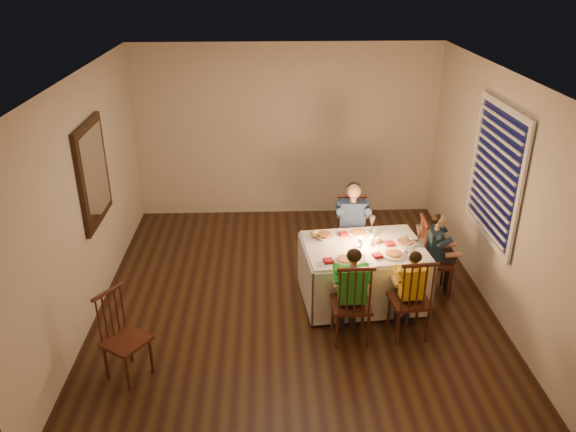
{
  "coord_description": "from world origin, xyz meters",
  "views": [
    {
      "loc": [
        -0.29,
        -5.6,
        3.67
      ],
      "look_at": [
        -0.07,
        0.15,
        1.01
      ],
      "focal_mm": 35.0,
      "sensor_mm": 36.0,
      "label": 1
    }
  ],
  "objects_px": {
    "chair_near_right": "(406,334)",
    "chair_extra": "(131,375)",
    "chair_adult": "(350,269)",
    "child_yellow": "(406,334)",
    "adult": "(350,269)",
    "child_green": "(349,339)",
    "chair_end": "(431,292)",
    "chair_near_left": "(349,339)",
    "dining_table": "(363,261)",
    "serving_bowl": "(325,237)",
    "child_teal": "(431,292)"
  },
  "relations": [
    {
      "from": "serving_bowl",
      "to": "chair_extra",
      "type": "bearing_deg",
      "value": -144.4
    },
    {
      "from": "child_yellow",
      "to": "chair_near_left",
      "type": "bearing_deg",
      "value": -0.73
    },
    {
      "from": "chair_near_right",
      "to": "child_green",
      "type": "height_order",
      "value": "child_green"
    },
    {
      "from": "chair_adult",
      "to": "adult",
      "type": "relative_size",
      "value": 0.82
    },
    {
      "from": "chair_near_left",
      "to": "chair_near_right",
      "type": "xyz_separation_m",
      "value": [
        0.62,
        0.05,
        0.0
      ]
    },
    {
      "from": "chair_near_right",
      "to": "serving_bowl",
      "type": "height_order",
      "value": "serving_bowl"
    },
    {
      "from": "serving_bowl",
      "to": "chair_near_left",
      "type": "bearing_deg",
      "value": -78.72
    },
    {
      "from": "chair_adult",
      "to": "serving_bowl",
      "type": "relative_size",
      "value": 4.75
    },
    {
      "from": "child_yellow",
      "to": "child_teal",
      "type": "distance_m",
      "value": 0.95
    },
    {
      "from": "chair_end",
      "to": "child_teal",
      "type": "xyz_separation_m",
      "value": [
        0.0,
        0.0,
        0.0
      ]
    },
    {
      "from": "dining_table",
      "to": "child_green",
      "type": "relative_size",
      "value": 1.33
    },
    {
      "from": "child_teal",
      "to": "chair_extra",
      "type": "bearing_deg",
      "value": 115.29
    },
    {
      "from": "adult",
      "to": "chair_near_left",
      "type": "bearing_deg",
      "value": -94.88
    },
    {
      "from": "child_yellow",
      "to": "adult",
      "type": "bearing_deg",
      "value": -79.34
    },
    {
      "from": "adult",
      "to": "child_green",
      "type": "xyz_separation_m",
      "value": [
        -0.21,
        -1.46,
        0.0
      ]
    },
    {
      "from": "adult",
      "to": "child_yellow",
      "type": "height_order",
      "value": "adult"
    },
    {
      "from": "chair_near_left",
      "to": "child_green",
      "type": "xyz_separation_m",
      "value": [
        0.0,
        0.0,
        0.0
      ]
    },
    {
      "from": "chair_near_right",
      "to": "child_green",
      "type": "xyz_separation_m",
      "value": [
        -0.62,
        -0.05,
        0.0
      ]
    },
    {
      "from": "chair_adult",
      "to": "child_yellow",
      "type": "distance_m",
      "value": 1.46
    },
    {
      "from": "chair_end",
      "to": "serving_bowl",
      "type": "bearing_deg",
      "value": 89.64
    },
    {
      "from": "dining_table",
      "to": "chair_near_right",
      "type": "xyz_separation_m",
      "value": [
        0.38,
        -0.7,
        -0.51
      ]
    },
    {
      "from": "dining_table",
      "to": "child_yellow",
      "type": "bearing_deg",
      "value": -67.1
    },
    {
      "from": "chair_near_right",
      "to": "chair_extra",
      "type": "distance_m",
      "value": 2.86
    },
    {
      "from": "adult",
      "to": "chair_near_right",
      "type": "bearing_deg",
      "value": -70.4
    },
    {
      "from": "chair_near_left",
      "to": "chair_near_right",
      "type": "bearing_deg",
      "value": -176.15
    },
    {
      "from": "adult",
      "to": "child_green",
      "type": "height_order",
      "value": "adult"
    },
    {
      "from": "chair_near_left",
      "to": "child_teal",
      "type": "distance_m",
      "value": 1.41
    },
    {
      "from": "chair_adult",
      "to": "adult",
      "type": "bearing_deg",
      "value": 0.0
    },
    {
      "from": "chair_end",
      "to": "adult",
      "type": "xyz_separation_m",
      "value": [
        -0.9,
        0.59,
        0.0
      ]
    },
    {
      "from": "chair_near_right",
      "to": "adult",
      "type": "xyz_separation_m",
      "value": [
        -0.41,
        1.41,
        0.0
      ]
    },
    {
      "from": "chair_extra",
      "to": "child_teal",
      "type": "bearing_deg",
      "value": -33.13
    },
    {
      "from": "dining_table",
      "to": "child_green",
      "type": "distance_m",
      "value": 0.94
    },
    {
      "from": "chair_extra",
      "to": "chair_near_right",
      "type": "bearing_deg",
      "value": -44.58
    },
    {
      "from": "chair_end",
      "to": "child_green",
      "type": "xyz_separation_m",
      "value": [
        -1.11,
        -0.87,
        0.0
      ]
    },
    {
      "from": "chair_adult",
      "to": "dining_table",
      "type": "bearing_deg",
      "value": -84.03
    },
    {
      "from": "dining_table",
      "to": "chair_extra",
      "type": "xyz_separation_m",
      "value": [
        -2.43,
        -1.24,
        -0.51
      ]
    },
    {
      "from": "chair_end",
      "to": "serving_bowl",
      "type": "height_order",
      "value": "serving_bowl"
    },
    {
      "from": "chair_extra",
      "to": "adult",
      "type": "relative_size",
      "value": 0.77
    },
    {
      "from": "chair_extra",
      "to": "adult",
      "type": "distance_m",
      "value": 3.08
    },
    {
      "from": "dining_table",
      "to": "serving_bowl",
      "type": "height_order",
      "value": "serving_bowl"
    },
    {
      "from": "chair_extra",
      "to": "child_green",
      "type": "distance_m",
      "value": 2.24
    },
    {
      "from": "child_green",
      "to": "child_teal",
      "type": "xyz_separation_m",
      "value": [
        1.11,
        0.87,
        0.0
      ]
    },
    {
      "from": "dining_table",
      "to": "chair_adult",
      "type": "height_order",
      "value": "dining_table"
    },
    {
      "from": "child_green",
      "to": "chair_near_right",
      "type": "bearing_deg",
      "value": -176.15
    },
    {
      "from": "dining_table",
      "to": "chair_near_left",
      "type": "relative_size",
      "value": 1.5
    },
    {
      "from": "chair_adult",
      "to": "child_yellow",
      "type": "bearing_deg",
      "value": -70.4
    },
    {
      "from": "chair_extra",
      "to": "dining_table",
      "type": "bearing_deg",
      "value": -28.42
    },
    {
      "from": "chair_extra",
      "to": "serving_bowl",
      "type": "distance_m",
      "value": 2.56
    },
    {
      "from": "chair_near_left",
      "to": "serving_bowl",
      "type": "relative_size",
      "value": 4.75
    },
    {
      "from": "dining_table",
      "to": "child_yellow",
      "type": "distance_m",
      "value": 0.94
    }
  ]
}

